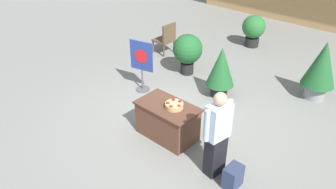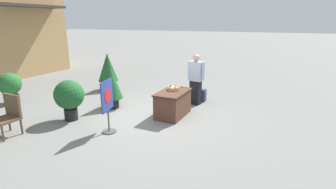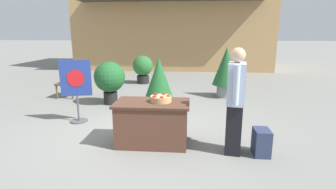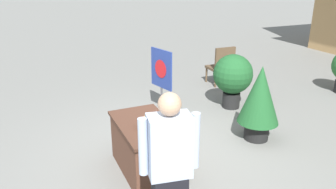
{
  "view_description": "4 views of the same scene",
  "coord_description": "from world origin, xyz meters",
  "views": [
    {
      "loc": [
        4.0,
        -4.61,
        4.29
      ],
      "look_at": [
        0.2,
        -0.41,
        0.88
      ],
      "focal_mm": 35.0,
      "sensor_mm": 36.0,
      "label": 1
    },
    {
      "loc": [
        -6.37,
        -3.5,
        2.73
      ],
      "look_at": [
        0.15,
        -0.49,
        0.69
      ],
      "focal_mm": 28.0,
      "sensor_mm": 36.0,
      "label": 2
    },
    {
      "loc": [
        0.97,
        -4.8,
        1.89
      ],
      "look_at": [
        0.55,
        0.08,
        0.73
      ],
      "focal_mm": 28.0,
      "sensor_mm": 36.0,
      "label": 3
    },
    {
      "loc": [
        4.21,
        -1.94,
        2.69
      ],
      "look_at": [
        0.2,
        -0.16,
        1.06
      ],
      "focal_mm": 35.0,
      "sensor_mm": 36.0,
      "label": 4
    }
  ],
  "objects": [
    {
      "name": "ground_plane",
      "position": [
        0.0,
        0.0,
        0.0
      ],
      "size": [
        120.0,
        120.0,
        0.0
      ],
      "primitive_type": "plane",
      "color": "slate"
    },
    {
      "name": "display_table",
      "position": [
        0.33,
        -0.56,
        0.38
      ],
      "size": [
        1.26,
        0.74,
        0.75
      ],
      "color": "brown",
      "rests_on": "ground_plane"
    },
    {
      "name": "apple_basket",
      "position": [
        0.48,
        -0.53,
        0.8
      ],
      "size": [
        0.36,
        0.36,
        0.13
      ],
      "color": "tan",
      "rests_on": "display_table"
    },
    {
      "name": "person_visitor",
      "position": [
        1.67,
        -0.8,
        0.86
      ],
      "size": [
        0.33,
        0.6,
        1.68
      ],
      "rotation": [
        0.0,
        0.0,
        2.97
      ],
      "color": "black",
      "rests_on": "ground_plane"
    },
    {
      "name": "backpack",
      "position": [
        2.1,
        -0.86,
        0.21
      ],
      "size": [
        0.24,
        0.34,
        0.42
      ],
      "color": "#2D3856",
      "rests_on": "ground_plane"
    },
    {
      "name": "poster_board",
      "position": [
        -1.43,
        0.42,
        0.75
      ],
      "size": [
        0.62,
        0.36,
        1.34
      ],
      "rotation": [
        0.0,
        0.0,
        -1.33
      ],
      "color": "#4C4C51",
      "rests_on": "ground_plane"
    },
    {
      "name": "patio_chair",
      "position": [
        -2.55,
        2.55,
        0.53
      ],
      "size": [
        0.56,
        0.56,
        1.0
      ],
      "rotation": [
        0.0,
        0.0,
        3.12
      ],
      "color": "brown",
      "rests_on": "ground_plane"
    },
    {
      "name": "potted_plant_near_right",
      "position": [
        -1.18,
        1.93,
        0.7
      ],
      "size": [
        0.82,
        0.82,
        1.15
      ],
      "color": "black",
      "rests_on": "ground_plane"
    },
    {
      "name": "potted_plant_far_left",
      "position": [
        0.2,
        1.51,
        0.74
      ],
      "size": [
        0.7,
        0.7,
        1.3
      ],
      "color": "black",
      "rests_on": "ground_plane"
    },
    {
      "name": "potted_plant_far_right",
      "position": [
        2.02,
        3.03,
        0.84
      ],
      "size": [
        0.79,
        0.79,
        1.49
      ],
      "color": "gray",
      "rests_on": "ground_plane"
    },
    {
      "name": "potted_plant_near_left",
      "position": [
        -0.83,
        4.94,
        0.6
      ],
      "size": [
        0.76,
        0.76,
        1.05
      ],
      "color": "black",
      "rests_on": "ground_plane"
    }
  ]
}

